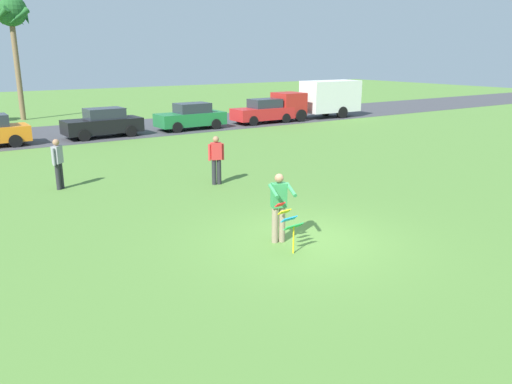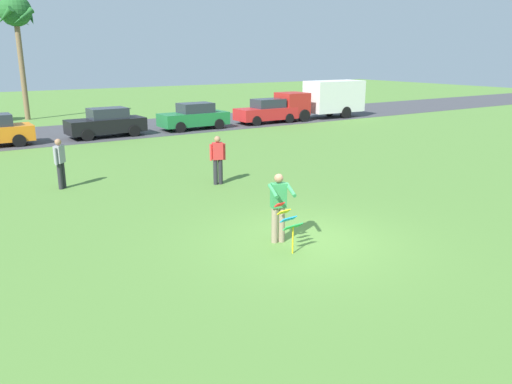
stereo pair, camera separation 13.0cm
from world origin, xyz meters
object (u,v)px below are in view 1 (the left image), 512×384
at_px(parked_car_black, 103,123).
at_px(person_walker_far, 216,159).
at_px(person_kite_flyer, 279,205).
at_px(parked_car_green, 191,117).
at_px(parked_truck_red_cab, 321,98).
at_px(palm_tree_right_near, 11,16).
at_px(parked_car_red, 263,111).
at_px(person_walker_near, 58,162).
at_px(kite_held, 289,221).

distance_m(parked_car_black, person_walker_far, 12.74).
relative_size(person_kite_flyer, person_walker_far, 1.00).
bearing_deg(person_kite_flyer, parked_car_black, 85.50).
bearing_deg(parked_car_black, person_walker_far, -89.67).
height_order(person_kite_flyer, person_walker_far, same).
xyz_separation_m(person_kite_flyer, parked_car_black, (1.46, 18.61, -0.18)).
bearing_deg(parked_car_green, parked_truck_red_cab, 0.00).
xyz_separation_m(parked_car_black, palm_tree_right_near, (-2.36, 10.75, 6.18)).
bearing_deg(parked_truck_red_cab, person_kite_flyer, -132.86).
distance_m(parked_truck_red_cab, palm_tree_right_near, 21.82).
xyz_separation_m(parked_car_green, palm_tree_right_near, (-7.76, 10.75, 6.18)).
xyz_separation_m(parked_car_red, parked_truck_red_cab, (5.04, 0.00, 0.64)).
distance_m(parked_car_black, person_walker_near, 11.36).
relative_size(kite_held, parked_car_black, 0.27).
bearing_deg(parked_car_green, parked_car_red, -0.01).
bearing_deg(parked_car_black, person_walker_near, -114.58).
distance_m(person_kite_flyer, parked_truck_red_cab, 25.39).
relative_size(person_kite_flyer, parked_car_black, 0.41).
height_order(person_kite_flyer, parked_car_black, person_kite_flyer).
relative_size(kite_held, parked_truck_red_cab, 0.17).
bearing_deg(person_walker_near, palm_tree_right_near, 83.60).
height_order(parked_car_black, person_walker_near, person_walker_near).
distance_m(kite_held, parked_truck_red_cab, 25.95).
xyz_separation_m(parked_car_green, person_walker_far, (-5.32, -12.74, 0.16)).
xyz_separation_m(parked_truck_red_cab, person_walker_far, (-15.73, -12.74, -0.48)).
relative_size(parked_car_red, person_walker_near, 2.44).
relative_size(person_kite_flyer, palm_tree_right_near, 0.21).
bearing_deg(person_walker_near, parked_car_black, 65.42).
xyz_separation_m(parked_car_black, parked_car_red, (10.76, -0.00, 0.00)).
bearing_deg(palm_tree_right_near, parked_truck_red_cab, -30.61).
bearing_deg(parked_truck_red_cab, person_walker_far, -141.00).
bearing_deg(person_walker_near, parked_car_green, 45.58).
height_order(parked_car_black, person_walker_far, person_walker_far).
bearing_deg(person_kite_flyer, kite_held, -104.10).
bearing_deg(parked_car_green, parked_car_black, 179.99).
distance_m(kite_held, palm_tree_right_near, 30.61).
relative_size(parked_truck_red_cab, person_walker_near, 3.90).
bearing_deg(kite_held, parked_car_red, 57.21).
xyz_separation_m(kite_held, parked_car_red, (12.38, 19.22, 0.02)).
relative_size(parked_truck_red_cab, palm_tree_right_near, 0.81).
bearing_deg(parked_car_black, kite_held, -94.81).
bearing_deg(person_walker_far, parked_truck_red_cab, 39.00).
relative_size(person_kite_flyer, parked_car_red, 0.41).
relative_size(person_kite_flyer, parked_truck_red_cab, 0.26).
bearing_deg(parked_car_red, parked_car_black, 179.99).
bearing_deg(person_kite_flyer, parked_car_green, 69.76).
height_order(person_kite_flyer, parked_truck_red_cab, parked_truck_red_cab).
height_order(person_kite_flyer, person_walker_near, same).
bearing_deg(parked_car_red, person_kite_flyer, -123.30).
bearing_deg(parked_truck_red_cab, kite_held, -132.19).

